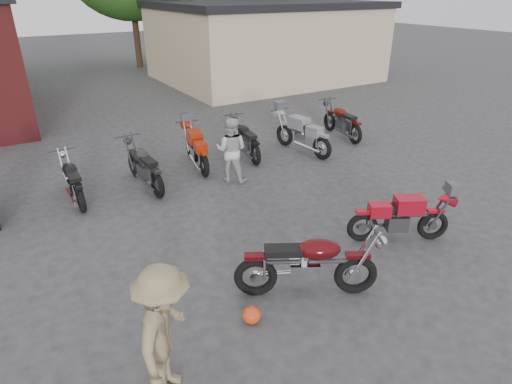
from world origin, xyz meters
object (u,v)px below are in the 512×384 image
sportbike (401,215)px  row_bike_4 (196,146)px  person_tan (165,333)px  row_bike_6 (302,132)px  helmet (252,315)px  row_bike_7 (342,119)px  row_bike_2 (72,178)px  person_light (231,150)px  row_bike_5 (245,137)px  row_bike_3 (143,164)px  vintage_motorcycle (310,261)px

sportbike → row_bike_4: row_bike_4 is taller
person_tan → row_bike_6: bearing=-11.9°
helmet → row_bike_7: bearing=40.4°
sportbike → row_bike_2: bearing=162.9°
person_light → person_tan: 6.19m
helmet → row_bike_6: (4.90, 5.36, 0.48)m
helmet → row_bike_2: bearing=104.3°
row_bike_4 → row_bike_5: row_bike_4 is taller
person_light → row_bike_4: (-0.36, 1.32, -0.23)m
row_bike_2 → row_bike_5: bearing=-85.7°
person_light → row_bike_3: bearing=20.6°
row_bike_3 → row_bike_6: bearing=-93.6°
person_tan → row_bike_6: 8.59m
person_light → person_tan: bearing=97.7°
helmet → person_tan: size_ratio=0.16×
vintage_motorcycle → sportbike: (2.46, 0.37, -0.08)m
row_bike_6 → row_bike_7: 1.99m
helmet → row_bike_5: 6.78m
sportbike → row_bike_3: row_bike_3 is taller
vintage_motorcycle → person_light: 4.63m
row_bike_2 → row_bike_3: (1.61, -0.11, 0.05)m
helmet → row_bike_7: size_ratio=0.14×
sportbike → row_bike_2: size_ratio=1.01×
row_bike_7 → row_bike_2: bearing=100.4°
row_bike_5 → row_bike_2: bearing=103.2°
sportbike → row_bike_3: bearing=152.6°
row_bike_2 → row_bike_4: size_ratio=0.93×
helmet → sportbike: bearing=7.4°
sportbike → row_bike_7: bearing=86.9°
helmet → row_bike_5: bearing=60.8°
vintage_motorcycle → row_bike_2: bearing=144.2°
person_light → row_bike_4: person_light is taller
vintage_motorcycle → sportbike: 2.49m
vintage_motorcycle → person_tan: bearing=-137.9°
person_light → helmet: bearing=107.7°
person_tan → row_bike_3: size_ratio=0.87×
vintage_motorcycle → row_bike_2: size_ratio=1.16×
row_bike_4 → vintage_motorcycle: bearing=-177.5°
vintage_motorcycle → helmet: bearing=-146.0°
row_bike_2 → row_bike_3: row_bike_3 is taller
sportbike → row_bike_4: 5.72m
row_bike_6 → row_bike_7: size_ratio=1.04×
vintage_motorcycle → person_tan: (-2.50, -0.56, 0.25)m
row_bike_7 → person_tan: bearing=135.5°
helmet → person_light: person_light is taller
row_bike_5 → row_bike_6: bearing=-100.9°
vintage_motorcycle → person_tan: person_tan is taller
row_bike_6 → person_tan: bearing=124.2°
helmet → row_bike_6: bearing=47.6°
person_tan → row_bike_4: (3.21, 6.38, -0.30)m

